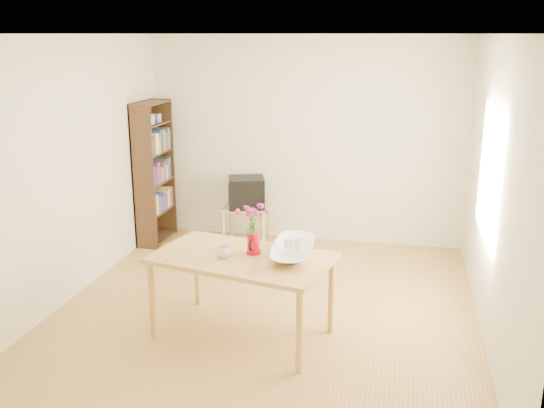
% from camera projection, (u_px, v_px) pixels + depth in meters
% --- Properties ---
extents(room, '(4.50, 4.50, 4.50)m').
position_uv_depth(room, '(268.00, 181.00, 5.54)').
color(room, '#A87D3B').
rests_on(room, ground).
extents(table, '(1.66, 1.17, 0.75)m').
position_uv_depth(table, '(242.00, 264.00, 5.25)').
color(table, '#BE8A41').
rests_on(table, ground).
extents(tv_stand, '(0.60, 0.45, 0.46)m').
position_uv_depth(tv_stand, '(247.00, 212.00, 7.78)').
color(tv_stand, '#D4B777').
rests_on(tv_stand, ground).
extents(bookshelf, '(0.28, 0.70, 1.80)m').
position_uv_depth(bookshelf, '(155.00, 177.00, 7.69)').
color(bookshelf, '#311E10').
rests_on(bookshelf, ground).
extents(pitcher, '(0.13, 0.20, 0.19)m').
position_uv_depth(pitcher, '(253.00, 244.00, 5.27)').
color(pitcher, red).
rests_on(pitcher, table).
extents(flowers, '(0.22, 0.22, 0.31)m').
position_uv_depth(flowers, '(253.00, 217.00, 5.20)').
color(flowers, '#C42E7F').
rests_on(flowers, pitcher).
extents(mug, '(0.14, 0.14, 0.10)m').
position_uv_depth(mug, '(224.00, 252.00, 5.19)').
color(mug, white).
rests_on(mug, table).
extents(bowl, '(0.56, 0.56, 0.50)m').
position_uv_depth(bowl, '(293.00, 227.00, 5.20)').
color(bowl, white).
rests_on(bowl, table).
extents(teacup_a, '(0.10, 0.10, 0.07)m').
position_uv_depth(teacup_a, '(288.00, 232.00, 5.22)').
color(teacup_a, white).
rests_on(teacup_a, bowl).
extents(teacup_b, '(0.08, 0.08, 0.07)m').
position_uv_depth(teacup_b, '(298.00, 232.00, 5.22)').
color(teacup_b, white).
rests_on(teacup_b, bowl).
extents(television, '(0.54, 0.52, 0.38)m').
position_uv_depth(television, '(247.00, 192.00, 7.72)').
color(television, black).
rests_on(television, tv_stand).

